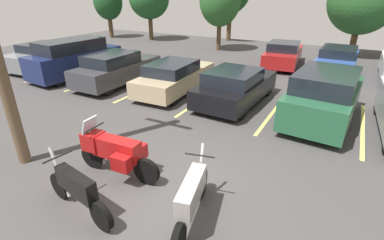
% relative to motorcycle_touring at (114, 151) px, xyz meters
% --- Properties ---
extents(ground, '(44.00, 44.00, 0.10)m').
position_rel_motorcycle_touring_xyz_m(ground, '(1.54, -0.13, -0.71)').
color(ground, '#423F3F').
extents(motorcycle_touring, '(2.28, 0.91, 1.42)m').
position_rel_motorcycle_touring_xyz_m(motorcycle_touring, '(0.00, 0.00, 0.00)').
color(motorcycle_touring, black).
rests_on(motorcycle_touring, ground).
extents(motorcycle_second, '(2.09, 0.63, 1.24)m').
position_rel_motorcycle_touring_xyz_m(motorcycle_second, '(0.25, -1.36, -0.12)').
color(motorcycle_second, black).
rests_on(motorcycle_second, ground).
extents(motorcycle_third, '(0.78, 2.27, 1.29)m').
position_rel_motorcycle_touring_xyz_m(motorcycle_third, '(2.41, -0.49, -0.07)').
color(motorcycle_third, black).
rests_on(motorcycle_third, ground).
extents(parking_stripes, '(23.91, 4.65, 0.01)m').
position_rel_motorcycle_touring_xyz_m(parking_stripes, '(-0.58, 5.97, -0.66)').
color(parking_stripes, '#EAE066').
rests_on(parking_stripes, ground).
extents(car_grey, '(2.20, 4.45, 1.48)m').
position_rel_motorcycle_touring_xyz_m(car_grey, '(-10.90, 6.01, 0.06)').
color(car_grey, slate).
rests_on(car_grey, ground).
extents(car_navy, '(2.10, 4.94, 1.92)m').
position_rel_motorcycle_touring_xyz_m(car_navy, '(-8.03, 5.72, 0.29)').
color(car_navy, navy).
rests_on(car_navy, ground).
extents(car_charcoal, '(1.87, 4.72, 1.53)m').
position_rel_motorcycle_touring_xyz_m(car_charcoal, '(-5.20, 5.76, 0.09)').
color(car_charcoal, '#38383D').
rests_on(car_charcoal, ground).
extents(car_tan, '(2.00, 4.76, 1.38)m').
position_rel_motorcycle_touring_xyz_m(car_tan, '(-2.15, 6.15, 0.01)').
color(car_tan, tan).
rests_on(car_tan, ground).
extents(car_black, '(2.13, 4.47, 1.41)m').
position_rel_motorcycle_touring_xyz_m(car_black, '(0.75, 6.11, 0.02)').
color(car_black, black).
rests_on(car_black, ground).
extents(car_green, '(2.26, 4.53, 1.80)m').
position_rel_motorcycle_touring_xyz_m(car_green, '(4.01, 5.89, 0.23)').
color(car_green, '#235638').
rests_on(car_green, ground).
extents(car_far_red, '(2.21, 4.77, 1.45)m').
position_rel_motorcycle_touring_xyz_m(car_far_red, '(0.99, 13.39, 0.04)').
color(car_far_red, maroon).
rests_on(car_far_red, ground).
extents(car_far_blue, '(1.93, 4.45, 1.48)m').
position_rel_motorcycle_touring_xyz_m(car_far_blue, '(3.95, 12.96, 0.07)').
color(car_far_blue, '#2D519E').
rests_on(car_far_blue, ground).
extents(tree_far_right, '(2.63, 2.63, 4.85)m').
position_rel_motorcycle_touring_xyz_m(tree_far_right, '(-16.20, 16.95, 2.54)').
color(tree_far_right, '#4C3823').
rests_on(tree_far_right, ground).
extents(tree_right, '(4.33, 4.33, 5.86)m').
position_rel_motorcycle_touring_xyz_m(tree_right, '(4.51, 18.66, 2.98)').
color(tree_right, '#4C3823').
rests_on(tree_right, ground).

